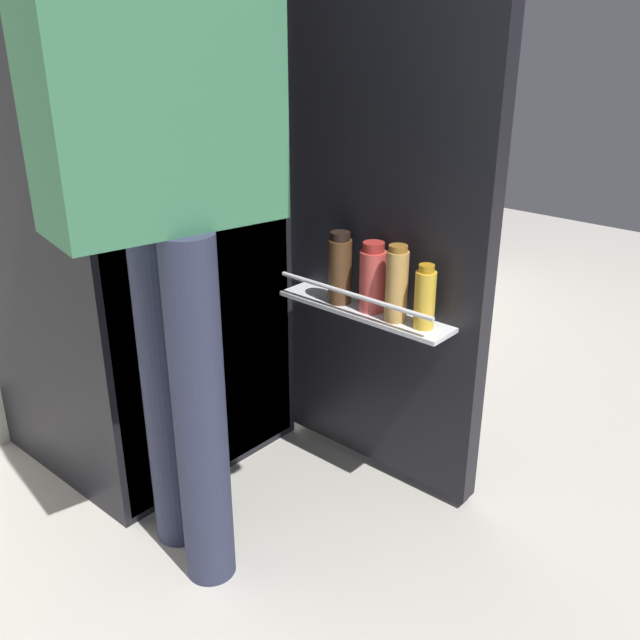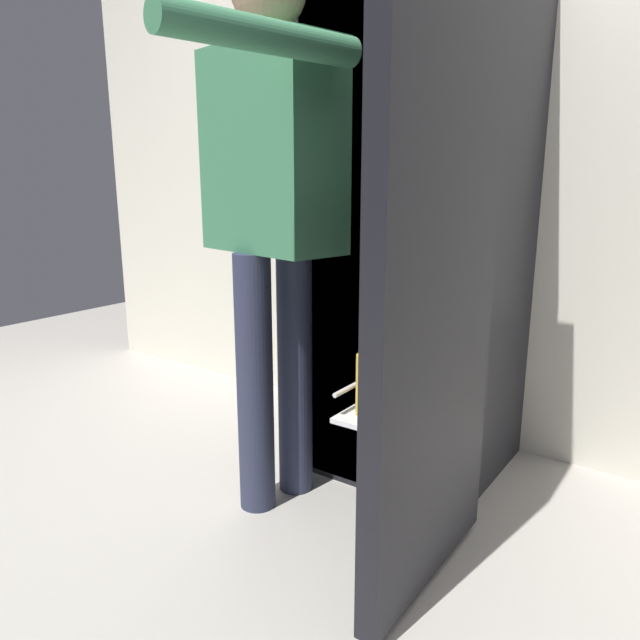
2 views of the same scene
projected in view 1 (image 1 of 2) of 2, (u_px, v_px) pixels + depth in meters
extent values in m
plane|color=#B7B2A8|center=(279.00, 509.00, 1.98)|extent=(6.97, 6.97, 0.00)
cube|color=silver|center=(39.00, 36.00, 2.07)|extent=(4.40, 0.10, 2.42)
cube|color=black|center=(125.00, 163.00, 1.97)|extent=(0.66, 0.64, 1.78)
cube|color=white|center=(198.00, 179.00, 1.78)|extent=(0.62, 0.01, 1.74)
cube|color=white|center=(187.00, 178.00, 1.81)|extent=(0.58, 0.09, 0.01)
cube|color=black|center=(387.00, 177.00, 1.83)|extent=(0.06, 0.64, 1.71)
cube|color=white|center=(364.00, 311.00, 1.91)|extent=(0.11, 0.52, 0.01)
cylinder|color=silver|center=(352.00, 295.00, 1.85)|extent=(0.01, 0.50, 0.01)
cylinder|color=gold|center=(425.00, 300.00, 1.77)|extent=(0.05, 0.05, 0.15)
cylinder|color=#BC8419|center=(427.00, 268.00, 1.73)|extent=(0.04, 0.04, 0.02)
cylinder|color=brown|center=(340.00, 272.00, 1.92)|extent=(0.06, 0.06, 0.18)
cylinder|color=black|center=(340.00, 236.00, 1.88)|extent=(0.05, 0.05, 0.02)
cylinder|color=#DB4C47|center=(373.00, 281.00, 1.87)|extent=(0.07, 0.07, 0.16)
cylinder|color=#B22D28|center=(374.00, 247.00, 1.83)|extent=(0.06, 0.06, 0.02)
cylinder|color=tan|center=(397.00, 287.00, 1.80)|extent=(0.06, 0.06, 0.19)
cylinder|color=#996623|center=(398.00, 248.00, 1.76)|extent=(0.05, 0.05, 0.02)
cylinder|color=#2D334C|center=(167.00, 390.00, 1.72)|extent=(0.12, 0.12, 0.86)
cylinder|color=#2D334C|center=(200.00, 419.00, 1.59)|extent=(0.12, 0.12, 0.86)
cube|color=#3D7F56|center=(154.00, 69.00, 1.36)|extent=(0.51, 0.31, 0.61)
cylinder|color=#3D7F56|center=(109.00, 74.00, 1.55)|extent=(0.08, 0.08, 0.58)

